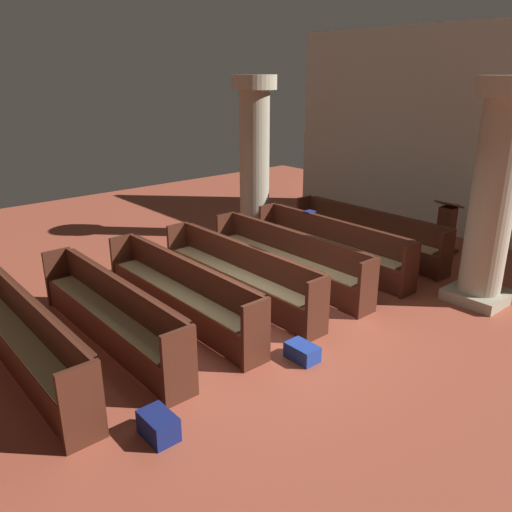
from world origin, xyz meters
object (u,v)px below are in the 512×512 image
Objects in this scene: pew_row_5 at (110,311)px; pillar_far_side at (254,155)px; pew_row_6 at (24,337)px; hymn_book at (310,212)px; pew_row_1 at (330,243)px; pew_row_0 at (367,232)px; pew_row_4 at (180,289)px; kneeler_box_blue at (302,352)px; pillar_aisle_side at (494,191)px; lectern at (446,231)px; kneeler_box_navy at (158,426)px; pew_row_2 at (288,256)px; pew_row_3 at (238,271)px.

pillar_far_side reaches higher than pew_row_5.
pew_row_6 is 5.81m from hymn_book.
pew_row_0 is at bearing 90.00° from pew_row_1.
pew_row_4 is 2.11m from kneeler_box_blue.
pew_row_1 is 1.00× the size of pew_row_4.
kneeler_box_blue is (2.00, 1.65, -0.37)m from pew_row_5.
pillar_aisle_side is (2.59, 0.68, 1.33)m from pew_row_1.
pew_row_1 is at bearing 90.00° from pew_row_4.
pew_row_1 is 2.63m from lectern.
lectern reaches higher than hymn_book.
pew_row_4 is 8.39× the size of kneeler_box_navy.
hymn_book is (-0.74, 5.75, 0.43)m from pew_row_6.
pew_row_2 reaches higher than kneeler_box_blue.
pew_row_1 is at bearing -14.51° from hymn_book.
hymn_book is at bearing 132.58° from kneeler_box_blue.
hymn_book is 0.46× the size of kneeler_box_blue.
pew_row_1 is (0.00, -1.11, 0.00)m from pew_row_0.
pew_row_3 is at bearing -90.00° from pew_row_0.
pillar_aisle_side is at bearing 85.06° from kneeler_box_navy.
pew_row_6 is at bearing -90.00° from pew_row_0.
pew_row_2 is at bearing -29.11° from pillar_far_side.
kneeler_box_blue is at bearing -62.82° from pew_row_0.
kneeler_box_navy is (2.10, -3.86, -0.35)m from pew_row_2.
pew_row_3 is (0.00, -1.11, 0.00)m from pew_row_2.
pew_row_2 is 1.02× the size of pillar_aisle_side.
kneeler_box_blue is at bearing 92.55° from kneeler_box_navy.
pew_row_3 is at bearing -101.58° from lectern.
hymn_book is at bearing -128.64° from pew_row_0.
pew_row_6 reaches higher than kneeler_box_navy.
pew_row_5 is (0.00, -2.22, 0.00)m from pew_row_3.
hymn_book reaches higher than pew_row_5.
pew_row_6 is 8.39× the size of kneeler_box_navy.
lectern reaches higher than kneeler_box_blue.
lectern is at bearing 98.75° from kneeler_box_navy.
pew_row_5 and pew_row_6 have the same top height.
kneeler_box_navy is at bearing 15.64° from pew_row_6.
lectern is 2.86m from hymn_book.
pillar_far_side reaches higher than hymn_book.
pew_row_2 is at bearing -90.00° from pew_row_1.
pew_row_2 is 8.33× the size of kneeler_box_blue.
pew_row_0 and pew_row_2 have the same top height.
pew_row_2 is 1.56m from hymn_book.
pew_row_0 is 1.26m from hymn_book.
hymn_book reaches higher than pew_row_3.
pew_row_3 reaches higher than kneeler_box_navy.
pew_row_2 is at bearing 118.57° from kneeler_box_navy.
pew_row_0 reaches higher than kneeler_box_blue.
pew_row_2 is at bearing -60.51° from hymn_book.
pew_row_2 is 3.27× the size of lectern.
pew_row_3 is at bearing 127.42° from kneeler_box_navy.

